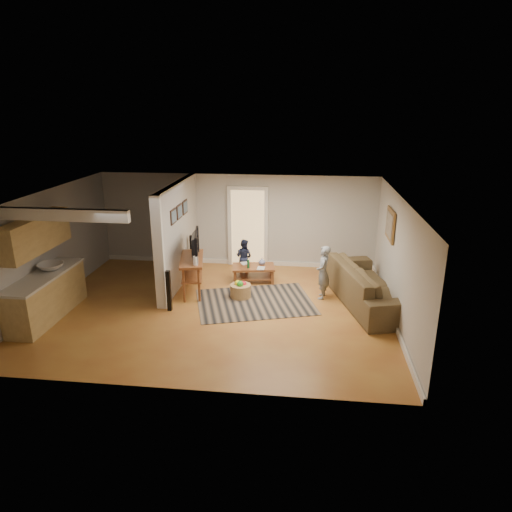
% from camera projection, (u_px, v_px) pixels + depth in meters
% --- Properties ---
extents(ground, '(7.50, 7.50, 0.00)m').
position_uv_depth(ground, '(217.00, 309.00, 9.99)').
color(ground, '#9B5327').
rests_on(ground, ground).
extents(room_shell, '(7.54, 6.02, 2.52)m').
position_uv_depth(room_shell, '(172.00, 238.00, 10.05)').
color(room_shell, '#BBB8B3').
rests_on(room_shell, ground).
extents(area_rug, '(2.99, 2.53, 0.01)m').
position_uv_depth(area_rug, '(255.00, 302.00, 10.32)').
color(area_rug, black).
rests_on(area_rug, ground).
extents(sofa, '(1.92, 3.17, 0.87)m').
position_uv_depth(sofa, '(367.00, 302.00, 10.30)').
color(sofa, '#4B4525').
rests_on(sofa, ground).
extents(coffee_table, '(1.13, 0.77, 0.62)m').
position_uv_depth(coffee_table, '(254.00, 269.00, 11.43)').
color(coffee_table, '#5F3116').
rests_on(coffee_table, ground).
extents(tv_console, '(0.78, 1.43, 1.17)m').
position_uv_depth(tv_console, '(192.00, 261.00, 10.64)').
color(tv_console, '#5F3116').
rests_on(tv_console, ground).
extents(speaker_left, '(0.09, 0.09, 0.91)m').
position_uv_depth(speaker_left, '(169.00, 291.00, 9.77)').
color(speaker_left, black).
rests_on(speaker_left, ground).
extents(speaker_right, '(0.13, 0.13, 1.10)m').
position_uv_depth(speaker_right, '(193.00, 256.00, 11.70)').
color(speaker_right, black).
rests_on(speaker_right, ground).
extents(toy_basket, '(0.48, 0.48, 0.43)m').
position_uv_depth(toy_basket, '(241.00, 290.00, 10.52)').
color(toy_basket, '#956940').
rests_on(toy_basket, ground).
extents(child, '(0.35, 0.48, 1.24)m').
position_uv_depth(child, '(322.00, 298.00, 10.56)').
color(child, gray).
rests_on(child, ground).
extents(toddler, '(0.57, 0.51, 0.95)m').
position_uv_depth(toddler, '(244.00, 274.00, 12.03)').
color(toddler, '#1D243E').
rests_on(toddler, ground).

